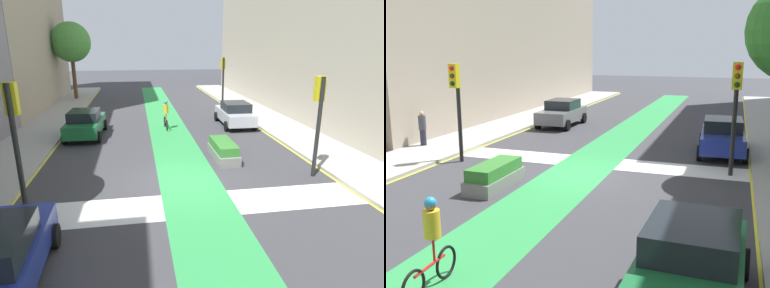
% 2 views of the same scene
% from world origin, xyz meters
% --- Properties ---
extents(ground_plane, '(120.00, 120.00, 0.00)m').
position_xyz_m(ground_plane, '(0.00, 0.00, 0.00)').
color(ground_plane, '#38383D').
extents(bike_lane_paint, '(2.40, 60.00, 0.01)m').
position_xyz_m(bike_lane_paint, '(0.23, 0.00, 0.00)').
color(bike_lane_paint, '#2D8C47').
rests_on(bike_lane_paint, ground_plane).
extents(crosswalk_band, '(12.00, 1.80, 0.01)m').
position_xyz_m(crosswalk_band, '(0.00, -2.00, 0.00)').
color(crosswalk_band, silver).
rests_on(crosswalk_band, ground_plane).
extents(curb_stripe_left, '(0.16, 60.00, 0.01)m').
position_xyz_m(curb_stripe_left, '(-6.00, 0.00, 0.01)').
color(curb_stripe_left, yellow).
rests_on(curb_stripe_left, ground_plane).
extents(sidewalk_right, '(3.00, 60.00, 0.15)m').
position_xyz_m(sidewalk_right, '(7.50, 0.00, 0.07)').
color(sidewalk_right, '#9E9E99').
rests_on(sidewalk_right, ground_plane).
extents(curb_stripe_right, '(0.16, 60.00, 0.01)m').
position_xyz_m(curb_stripe_right, '(6.00, 0.00, 0.01)').
color(curb_stripe_right, yellow).
rests_on(curb_stripe_right, ground_plane).
extents(traffic_signal_near_right, '(0.35, 0.52, 4.01)m').
position_xyz_m(traffic_signal_near_right, '(5.32, -0.18, 2.82)').
color(traffic_signal_near_right, black).
rests_on(traffic_signal_near_right, ground_plane).
extents(traffic_signal_near_left, '(0.35, 0.52, 4.13)m').
position_xyz_m(traffic_signal_near_left, '(-5.25, -1.68, 2.90)').
color(traffic_signal_near_left, black).
rests_on(traffic_signal_near_left, ground_plane).
extents(car_blue_left_near, '(2.16, 4.27, 1.57)m').
position_xyz_m(car_blue_left_near, '(-4.82, -5.27, 0.80)').
color(car_blue_left_near, navy).
rests_on(car_blue_left_near, ground_plane).
extents(car_green_left_far, '(2.13, 4.25, 1.57)m').
position_xyz_m(car_green_left_far, '(-4.67, 7.49, 0.80)').
color(car_green_left_far, '#196033').
rests_on(car_green_left_far, ground_plane).
extents(car_grey_right_near, '(2.03, 4.20, 1.57)m').
position_xyz_m(car_grey_right_near, '(4.55, -9.81, 0.80)').
color(car_grey_right_near, slate).
rests_on(car_grey_right_near, ground_plane).
extents(cyclist_in_lane, '(0.32, 1.73, 1.86)m').
position_xyz_m(cyclist_in_lane, '(0.10, 8.51, 0.97)').
color(cyclist_in_lane, black).
rests_on(cyclist_in_lane, ground_plane).
extents(pedestrian_sidewalk_right_a, '(0.34, 0.34, 1.60)m').
position_xyz_m(pedestrian_sidewalk_right_a, '(8.42, -1.85, 0.96)').
color(pedestrian_sidewalk_right_a, '#262638').
rests_on(pedestrian_sidewalk_right_a, sidewalk_right).
extents(median_planter, '(0.97, 2.60, 0.85)m').
position_xyz_m(median_planter, '(2.23, 2.37, 0.40)').
color(median_planter, slate).
rests_on(median_planter, ground_plane).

